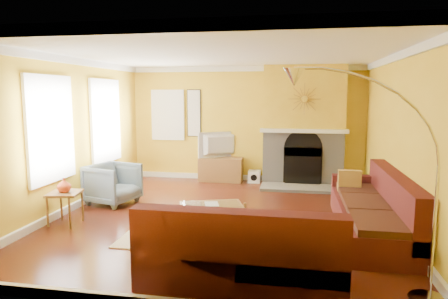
% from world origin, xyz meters
% --- Properties ---
extents(floor, '(5.50, 6.00, 0.02)m').
position_xyz_m(floor, '(0.00, 0.00, -0.01)').
color(floor, '#5C2313').
rests_on(floor, ground).
extents(ceiling, '(5.50, 6.00, 0.02)m').
position_xyz_m(ceiling, '(0.00, 0.00, 2.71)').
color(ceiling, white).
rests_on(ceiling, ground).
extents(wall_back, '(5.50, 0.02, 2.70)m').
position_xyz_m(wall_back, '(0.00, 3.01, 1.35)').
color(wall_back, yellow).
rests_on(wall_back, ground).
extents(wall_front, '(5.50, 0.02, 2.70)m').
position_xyz_m(wall_front, '(0.00, -3.01, 1.35)').
color(wall_front, yellow).
rests_on(wall_front, ground).
extents(wall_left, '(0.02, 6.00, 2.70)m').
position_xyz_m(wall_left, '(-2.76, 0.00, 1.35)').
color(wall_left, yellow).
rests_on(wall_left, ground).
extents(wall_right, '(0.02, 6.00, 2.70)m').
position_xyz_m(wall_right, '(2.76, 0.00, 1.35)').
color(wall_right, yellow).
rests_on(wall_right, ground).
extents(baseboard, '(5.50, 6.00, 0.12)m').
position_xyz_m(baseboard, '(0.00, 0.00, 0.06)').
color(baseboard, white).
rests_on(baseboard, floor).
extents(crown_molding, '(5.50, 6.00, 0.12)m').
position_xyz_m(crown_molding, '(0.00, 0.00, 2.64)').
color(crown_molding, white).
rests_on(crown_molding, ceiling).
extents(window_left_near, '(0.06, 1.22, 1.72)m').
position_xyz_m(window_left_near, '(-2.72, 1.30, 1.50)').
color(window_left_near, white).
rests_on(window_left_near, wall_left).
extents(window_left_far, '(0.06, 1.22, 1.72)m').
position_xyz_m(window_left_far, '(-2.72, -0.60, 1.50)').
color(window_left_far, white).
rests_on(window_left_far, wall_left).
extents(window_back, '(0.82, 0.06, 1.22)m').
position_xyz_m(window_back, '(-1.90, 2.96, 1.55)').
color(window_back, white).
rests_on(window_back, wall_back).
extents(wall_art, '(0.34, 0.04, 1.14)m').
position_xyz_m(wall_art, '(-1.25, 2.97, 1.60)').
color(wall_art, white).
rests_on(wall_art, wall_back).
extents(fireplace, '(1.80, 0.40, 2.70)m').
position_xyz_m(fireplace, '(1.35, 2.80, 1.35)').
color(fireplace, '#999691').
rests_on(fireplace, floor).
extents(mantel, '(1.92, 0.22, 0.08)m').
position_xyz_m(mantel, '(1.35, 2.56, 1.25)').
color(mantel, white).
rests_on(mantel, fireplace).
extents(hearth, '(1.80, 0.70, 0.06)m').
position_xyz_m(hearth, '(1.35, 2.25, 0.03)').
color(hearth, '#999691').
rests_on(hearth, floor).
extents(sunburst, '(0.70, 0.04, 0.70)m').
position_xyz_m(sunburst, '(1.35, 2.57, 1.95)').
color(sunburst, olive).
rests_on(sunburst, fireplace).
extents(rug, '(2.40, 1.80, 0.02)m').
position_xyz_m(rug, '(-0.07, -0.72, 0.01)').
color(rug, beige).
rests_on(rug, floor).
extents(sectional_sofa, '(3.24, 3.75, 0.90)m').
position_xyz_m(sectional_sofa, '(1.13, -0.82, 0.45)').
color(sectional_sofa, '#541B1B').
rests_on(sectional_sofa, floor).
extents(coffee_table, '(1.20, 1.20, 0.38)m').
position_xyz_m(coffee_table, '(-0.02, -0.74, 0.19)').
color(coffee_table, white).
rests_on(coffee_table, floor).
extents(media_console, '(1.02, 0.46, 0.56)m').
position_xyz_m(media_console, '(-0.55, 2.78, 0.28)').
color(media_console, olive).
rests_on(media_console, floor).
extents(tv, '(0.97, 0.66, 0.61)m').
position_xyz_m(tv, '(-0.55, 2.78, 0.86)').
color(tv, black).
rests_on(tv, media_console).
extents(subwoofer, '(0.28, 0.28, 0.28)m').
position_xyz_m(subwoofer, '(0.25, 2.77, 0.14)').
color(subwoofer, white).
rests_on(subwoofer, floor).
extents(armchair, '(1.03, 1.02, 0.76)m').
position_xyz_m(armchair, '(-2.20, 0.48, 0.38)').
color(armchair, slate).
rests_on(armchair, floor).
extents(side_table, '(0.56, 0.56, 0.52)m').
position_xyz_m(side_table, '(-2.41, -0.79, 0.26)').
color(side_table, olive).
rests_on(side_table, floor).
extents(vase, '(0.24, 0.24, 0.23)m').
position_xyz_m(vase, '(-2.41, -0.79, 0.63)').
color(vase, '#E54D1E').
rests_on(vase, side_table).
extents(book, '(0.27, 0.32, 0.03)m').
position_xyz_m(book, '(-0.16, -0.65, 0.39)').
color(book, white).
rests_on(book, coffee_table).
extents(arc_lamp, '(1.45, 0.36, 2.30)m').
position_xyz_m(arc_lamp, '(1.88, -2.42, 1.15)').
color(arc_lamp, silver).
rests_on(arc_lamp, floor).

